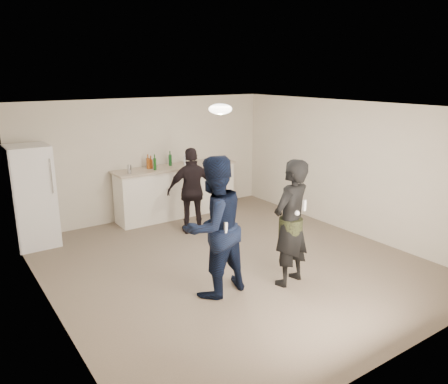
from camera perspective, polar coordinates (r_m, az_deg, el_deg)
floor at (r=7.20m, az=0.91°, el=-9.22°), size 6.00×6.00×0.00m
ceiling at (r=6.56m, az=1.00°, el=11.05°), size 6.00×6.00×0.00m
wall_back at (r=9.32m, az=-9.77°, el=4.36°), size 6.00×0.00×6.00m
wall_front at (r=4.78m, az=22.37°, el=-7.25°), size 6.00×0.00×6.00m
wall_left at (r=5.71m, az=-22.25°, el=-3.58°), size 0.00×6.00×6.00m
wall_right at (r=8.62m, az=16.09°, el=3.08°), size 0.00×6.00×6.00m
counter at (r=9.39m, az=-6.23°, el=0.03°), size 2.60×0.56×1.05m
counter_top at (r=9.26m, az=-6.32°, el=3.28°), size 2.68×0.64×0.04m
fridge at (r=8.32m, az=-23.80°, el=-0.54°), size 0.70×0.70×1.80m
fridge_handle at (r=7.93m, az=-21.61°, el=1.94°), size 0.02×0.02×0.60m
ceiling_dome at (r=6.81m, az=-0.48°, el=10.79°), size 0.36×0.36×0.16m
shaker at (r=8.67m, az=-12.26°, el=2.90°), size 0.08×0.08×0.17m
man at (r=5.91m, az=-1.31°, el=-4.58°), size 1.04×0.86×1.95m
woman at (r=6.29m, az=8.72°, el=-4.02°), size 0.76×0.59×1.85m
camo_shorts at (r=6.32m, az=8.69°, el=-4.65°), size 0.34×0.34×0.28m
spectator at (r=8.28m, az=-4.11°, el=0.14°), size 1.05×0.71×1.65m
remote_man at (r=5.67m, az=0.23°, el=-4.68°), size 0.04×0.04×0.15m
nunchuk_man at (r=5.78m, az=1.05°, el=-5.02°), size 0.07×0.07×0.07m
remote_woman at (r=6.02m, az=10.45°, el=-1.72°), size 0.04×0.04×0.15m
nunchuk_woman at (r=6.00m, az=9.53°, el=-2.73°), size 0.07×0.07×0.07m
bottle_cluster at (r=9.13m, az=-8.24°, el=3.84°), size 0.88×0.26×0.24m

